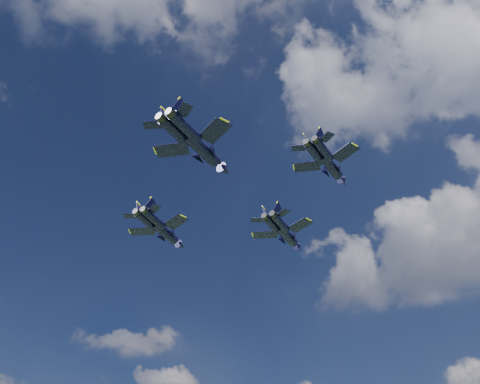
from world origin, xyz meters
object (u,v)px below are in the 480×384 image
jet_lead (288,236)px  jet_left (166,233)px  jet_slot (204,150)px  jet_right (332,167)px

jet_lead → jet_left: jet_left is taller
jet_left → jet_slot: jet_slot is taller
jet_right → jet_left: bearing=177.1°
jet_lead → jet_slot: jet_slot is taller
jet_lead → jet_slot: bearing=-92.9°
jet_lead → jet_right: (16.58, -13.35, 0.01)m
jet_lead → jet_right: jet_lead is taller
jet_left → jet_slot: (20.30, -13.62, 0.43)m
jet_lead → jet_slot: (2.75, -28.01, 0.38)m
jet_right → jet_lead: bearing=136.5°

